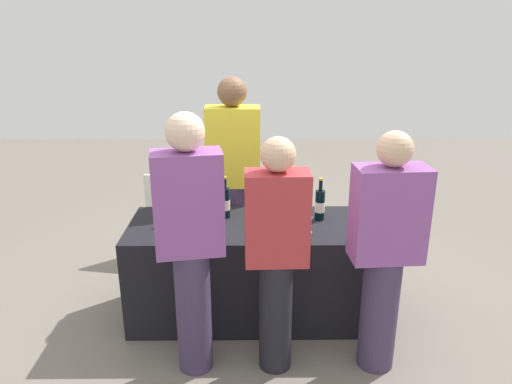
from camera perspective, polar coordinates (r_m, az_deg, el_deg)
ground_plane at (r=3.91m, az=0.00°, el=-13.93°), size 12.00×12.00×0.00m
tasting_table at (r=3.71m, az=0.00°, el=-9.11°), size 1.87×0.72×0.75m
wine_bottle_0 at (r=3.69m, az=-10.53°, el=-1.19°), size 0.07×0.07×0.34m
wine_bottle_1 at (r=3.61m, az=-8.42°, el=-1.78°), size 0.08×0.08×0.30m
wine_bottle_2 at (r=3.64m, az=-3.66°, el=-1.25°), size 0.07×0.07×0.32m
wine_bottle_3 at (r=3.69m, az=2.41°, el=-1.08°), size 0.08×0.08×0.31m
wine_bottle_4 at (r=3.62m, az=7.54°, el=-1.50°), size 0.07×0.07×0.33m
wine_glass_0 at (r=3.38m, az=-8.78°, el=-3.45°), size 0.07×0.07×0.14m
wine_glass_1 at (r=3.37m, az=0.64°, el=-3.37°), size 0.06×0.06×0.14m
wine_glass_2 at (r=3.40m, az=6.13°, el=-3.16°), size 0.06×0.06×0.14m
server_pouring at (r=4.02m, az=-2.68°, el=1.96°), size 0.44×0.24×1.75m
guest_0 at (r=2.94m, az=-7.77°, el=-5.55°), size 0.44×0.29×1.68m
guest_1 at (r=2.96m, az=2.43°, el=-6.95°), size 0.39×0.22×1.54m
guest_2 at (r=3.07m, az=14.99°, el=-6.51°), size 0.44×0.27×1.57m
menu_board at (r=4.74m, az=-10.02°, el=-2.65°), size 0.49×0.12×0.79m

